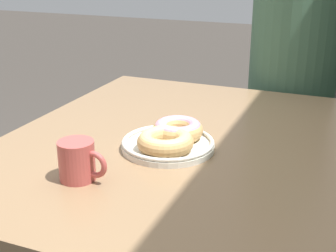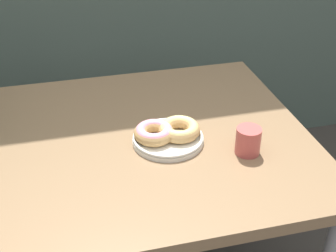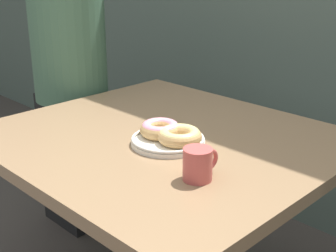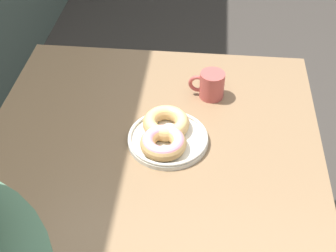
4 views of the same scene
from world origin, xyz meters
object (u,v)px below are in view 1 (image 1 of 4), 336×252
dining_table (194,167)px  person_figure (294,65)px  donut_plate (170,138)px  coffee_mug (78,160)px

dining_table → person_figure: size_ratio=0.74×
donut_plate → person_figure: person_figure is taller
coffee_mug → dining_table: bearing=151.1°
dining_table → coffee_mug: size_ratio=9.41×
donut_plate → coffee_mug: coffee_mug is taller
donut_plate → person_figure: 0.83m
person_figure → coffee_mug: bearing=-16.2°
donut_plate → dining_table: bearing=148.3°
dining_table → coffee_mug: bearing=-28.9°
dining_table → person_figure: 0.76m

